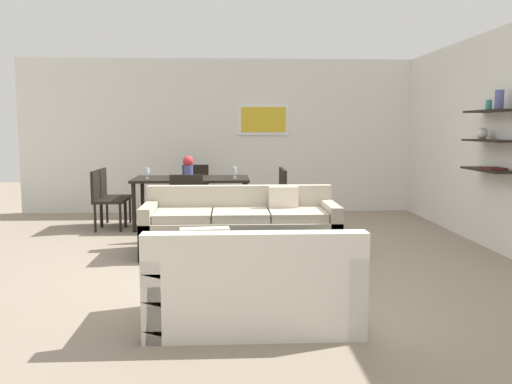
{
  "coord_description": "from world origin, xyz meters",
  "views": [
    {
      "loc": [
        -0.23,
        -6.11,
        1.51
      ],
      "look_at": [
        0.08,
        0.2,
        0.75
      ],
      "focal_mm": 37.93,
      "sensor_mm": 36.0,
      "label": 1
    }
  ],
  "objects_px": {
    "decorative_bowl": "(256,238)",
    "wine_glass_right_near": "(235,170)",
    "candle_jar": "(288,238)",
    "centerpiece_vase": "(188,166)",
    "dining_table": "(192,182)",
    "dining_chair_right_near": "(276,195)",
    "coffee_table": "(261,259)",
    "dining_chair_head": "(195,188)",
    "wine_glass_left_near": "(147,171)",
    "dining_chair_right_far": "(274,192)",
    "dining_chair_foot": "(187,202)",
    "loveseat_white": "(252,286)",
    "dining_chair_left_near": "(104,196)",
    "sofa_beige": "(241,228)",
    "dining_chair_left_far": "(110,193)",
    "wine_glass_right_far": "(235,170)"
  },
  "relations": [
    {
      "from": "sofa_beige",
      "to": "dining_chair_foot",
      "type": "height_order",
      "value": "dining_chair_foot"
    },
    {
      "from": "sofa_beige",
      "to": "wine_glass_right_near",
      "type": "distance_m",
      "value": 1.71
    },
    {
      "from": "dining_chair_left_far",
      "to": "coffee_table",
      "type": "bearing_deg",
      "value": -54.71
    },
    {
      "from": "dining_chair_left_far",
      "to": "candle_jar",
      "type": "bearing_deg",
      "value": -52.47
    },
    {
      "from": "dining_chair_left_near",
      "to": "dining_table",
      "type": "bearing_deg",
      "value": 9.15
    },
    {
      "from": "coffee_table",
      "to": "dining_chair_head",
      "type": "distance_m",
      "value": 3.83
    },
    {
      "from": "dining_chair_foot",
      "to": "candle_jar",
      "type": "bearing_deg",
      "value": -61.13
    },
    {
      "from": "dining_table",
      "to": "centerpiece_vase",
      "type": "xyz_separation_m",
      "value": [
        -0.05,
        -0.01,
        0.25
      ]
    },
    {
      "from": "dining_table",
      "to": "dining_chair_right_near",
      "type": "bearing_deg",
      "value": -9.15
    },
    {
      "from": "sofa_beige",
      "to": "dining_chair_right_far",
      "type": "distance_m",
      "value": 2.02
    },
    {
      "from": "sofa_beige",
      "to": "decorative_bowl",
      "type": "relative_size",
      "value": 6.85
    },
    {
      "from": "coffee_table",
      "to": "candle_jar",
      "type": "height_order",
      "value": "candle_jar"
    },
    {
      "from": "dining_chair_right_near",
      "to": "wine_glass_right_near",
      "type": "relative_size",
      "value": 5.15
    },
    {
      "from": "coffee_table",
      "to": "dining_chair_right_near",
      "type": "xyz_separation_m",
      "value": [
        0.38,
        2.65,
        0.31
      ]
    },
    {
      "from": "loveseat_white",
      "to": "dining_chair_left_near",
      "type": "xyz_separation_m",
      "value": [
        -2.02,
        3.94,
        0.21
      ]
    },
    {
      "from": "dining_chair_foot",
      "to": "dining_chair_right_near",
      "type": "bearing_deg",
      "value": 27.31
    },
    {
      "from": "coffee_table",
      "to": "dining_chair_right_near",
      "type": "distance_m",
      "value": 2.69
    },
    {
      "from": "wine_glass_left_near",
      "to": "dining_chair_head",
      "type": "bearing_deg",
      "value": 56.22
    },
    {
      "from": "wine_glass_left_near",
      "to": "dining_chair_right_far",
      "type": "bearing_deg",
      "value": 9.37
    },
    {
      "from": "dining_chair_head",
      "to": "dining_chair_right_near",
      "type": "height_order",
      "value": "same"
    },
    {
      "from": "candle_jar",
      "to": "wine_glass_right_near",
      "type": "relative_size",
      "value": 0.44
    },
    {
      "from": "candle_jar",
      "to": "dining_table",
      "type": "relative_size",
      "value": 0.04
    },
    {
      "from": "loveseat_white",
      "to": "dining_chair_right_far",
      "type": "distance_m",
      "value": 4.38
    },
    {
      "from": "coffee_table",
      "to": "dining_chair_left_far",
      "type": "xyz_separation_m",
      "value": [
        -2.16,
        3.06,
        0.31
      ]
    },
    {
      "from": "wine_glass_right_near",
      "to": "wine_glass_left_near",
      "type": "height_order",
      "value": "wine_glass_right_near"
    },
    {
      "from": "decorative_bowl",
      "to": "dining_chair_head",
      "type": "bearing_deg",
      "value": 102.52
    },
    {
      "from": "dining_table",
      "to": "dining_chair_left_near",
      "type": "height_order",
      "value": "dining_chair_left_near"
    },
    {
      "from": "candle_jar",
      "to": "dining_table",
      "type": "height_order",
      "value": "dining_table"
    },
    {
      "from": "decorative_bowl",
      "to": "candle_jar",
      "type": "distance_m",
      "value": 0.32
    },
    {
      "from": "candle_jar",
      "to": "dining_chair_left_near",
      "type": "height_order",
      "value": "dining_chair_left_near"
    },
    {
      "from": "wine_glass_right_near",
      "to": "loveseat_white",
      "type": "bearing_deg",
      "value": -88.65
    },
    {
      "from": "dining_table",
      "to": "dining_chair_right_far",
      "type": "xyz_separation_m",
      "value": [
        1.27,
        0.2,
        -0.17
      ]
    },
    {
      "from": "candle_jar",
      "to": "wine_glass_right_far",
      "type": "height_order",
      "value": "wine_glass_right_far"
    },
    {
      "from": "coffee_table",
      "to": "candle_jar",
      "type": "relative_size",
      "value": 17.02
    },
    {
      "from": "wine_glass_right_near",
      "to": "centerpiece_vase",
      "type": "height_order",
      "value": "centerpiece_vase"
    },
    {
      "from": "sofa_beige",
      "to": "candle_jar",
      "type": "distance_m",
      "value": 1.31
    },
    {
      "from": "decorative_bowl",
      "to": "wine_glass_right_near",
      "type": "bearing_deg",
      "value": 93.73
    },
    {
      "from": "coffee_table",
      "to": "decorative_bowl",
      "type": "relative_size",
      "value": 3.77
    },
    {
      "from": "wine_glass_right_far",
      "to": "centerpiece_vase",
      "type": "bearing_deg",
      "value": -170.01
    },
    {
      "from": "dining_chair_head",
      "to": "decorative_bowl",
      "type": "bearing_deg",
      "value": -77.48
    },
    {
      "from": "decorative_bowl",
      "to": "coffee_table",
      "type": "bearing_deg",
      "value": 34.8
    },
    {
      "from": "decorative_bowl",
      "to": "dining_chair_right_far",
      "type": "relative_size",
      "value": 0.38
    },
    {
      "from": "centerpiece_vase",
      "to": "decorative_bowl",
      "type": "bearing_deg",
      "value": -73.04
    },
    {
      "from": "dining_chair_head",
      "to": "dining_chair_left_far",
      "type": "xyz_separation_m",
      "value": [
        -1.27,
        -0.66,
        0.0
      ]
    },
    {
      "from": "dining_chair_left_near",
      "to": "wine_glass_left_near",
      "type": "xyz_separation_m",
      "value": [
        0.62,
        0.09,
        0.36
      ]
    },
    {
      "from": "candle_jar",
      "to": "centerpiece_vase",
      "type": "xyz_separation_m",
      "value": [
        -1.2,
        2.94,
        0.51
      ]
    },
    {
      "from": "dining_chair_right_far",
      "to": "wine_glass_left_near",
      "type": "xyz_separation_m",
      "value": [
        -1.93,
        -0.32,
        0.36
      ]
    },
    {
      "from": "decorative_bowl",
      "to": "wine_glass_right_near",
      "type": "relative_size",
      "value": 1.98
    },
    {
      "from": "wine_glass_left_near",
      "to": "dining_table",
      "type": "bearing_deg",
      "value": 9.81
    },
    {
      "from": "loveseat_white",
      "to": "dining_chair_left_far",
      "type": "bearing_deg",
      "value": 114.93
    }
  ]
}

